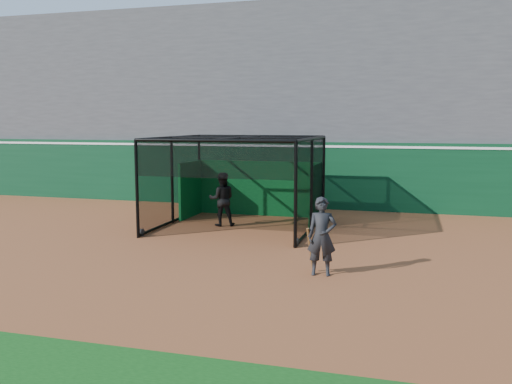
# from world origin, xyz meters

# --- Properties ---
(ground) EXTENTS (120.00, 120.00, 0.00)m
(ground) POSITION_xyz_m (0.00, 0.00, 0.00)
(ground) COLOR brown
(ground) RESTS_ON ground
(outfield_wall) EXTENTS (50.00, 0.50, 2.50)m
(outfield_wall) POSITION_xyz_m (0.00, 8.50, 1.29)
(outfield_wall) COLOR #0A391D
(outfield_wall) RESTS_ON ground
(grandstand) EXTENTS (50.00, 7.85, 8.95)m
(grandstand) POSITION_xyz_m (0.00, 12.27, 4.48)
(grandstand) COLOR #4C4C4F
(grandstand) RESTS_ON ground
(batting_cage) EXTENTS (4.60, 4.75, 2.75)m
(batting_cage) POSITION_xyz_m (-0.26, 4.17, 1.37)
(batting_cage) COLOR black
(batting_cage) RESTS_ON ground
(batter) EXTENTS (0.99, 0.89, 1.68)m
(batter) POSITION_xyz_m (-0.84, 4.19, 0.84)
(batter) COLOR black
(batter) RESTS_ON ground
(on_deck_player) EXTENTS (0.66, 0.47, 1.68)m
(on_deck_player) POSITION_xyz_m (3.05, -0.49, 0.84)
(on_deck_player) COLOR black
(on_deck_player) RESTS_ON ground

